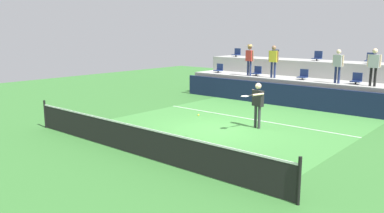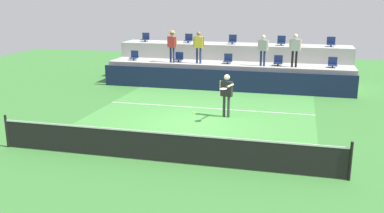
# 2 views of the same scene
# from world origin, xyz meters

# --- Properties ---
(ground_plane) EXTENTS (40.00, 40.00, 0.00)m
(ground_plane) POSITION_xyz_m (0.00, 0.00, 0.00)
(ground_plane) COLOR #336B2D
(court_inner_paint) EXTENTS (9.00, 10.00, 0.01)m
(court_inner_paint) POSITION_xyz_m (0.00, 1.00, 0.00)
(court_inner_paint) COLOR #3D7F38
(court_inner_paint) RESTS_ON ground_plane
(court_service_line) EXTENTS (9.00, 0.06, 0.00)m
(court_service_line) POSITION_xyz_m (0.00, 2.40, 0.01)
(court_service_line) COLOR white
(court_service_line) RESTS_ON ground_plane
(tennis_net) EXTENTS (10.48, 0.08, 1.07)m
(tennis_net) POSITION_xyz_m (0.00, -4.00, 0.50)
(tennis_net) COLOR black
(tennis_net) RESTS_ON ground_plane
(sponsor_backboard) EXTENTS (13.00, 0.16, 1.10)m
(sponsor_backboard) POSITION_xyz_m (0.00, 6.00, 0.55)
(sponsor_backboard) COLOR #141E42
(sponsor_backboard) RESTS_ON ground_plane
(seating_tier_lower) EXTENTS (13.00, 1.80, 1.25)m
(seating_tier_lower) POSITION_xyz_m (0.00, 7.30, 0.62)
(seating_tier_lower) COLOR #9E9E99
(seating_tier_lower) RESTS_ON ground_plane
(seating_tier_upper) EXTENTS (13.00, 1.80, 2.10)m
(seating_tier_upper) POSITION_xyz_m (0.00, 9.10, 1.05)
(seating_tier_upper) COLOR #9E9E99
(seating_tier_upper) RESTS_ON ground_plane
(stadium_chair_lower_far_left) EXTENTS (0.44, 0.40, 0.52)m
(stadium_chair_lower_far_left) POSITION_xyz_m (-5.31, 7.23, 1.46)
(stadium_chair_lower_far_left) COLOR #2D2D33
(stadium_chair_lower_far_left) RESTS_ON seating_tier_lower
(stadium_chair_lower_left) EXTENTS (0.44, 0.40, 0.52)m
(stadium_chair_lower_left) POSITION_xyz_m (-2.69, 7.23, 1.46)
(stadium_chair_lower_left) COLOR #2D2D33
(stadium_chair_lower_left) RESTS_ON seating_tier_lower
(stadium_chair_lower_center) EXTENTS (0.44, 0.40, 0.52)m
(stadium_chair_lower_center) POSITION_xyz_m (0.03, 7.23, 1.46)
(stadium_chair_lower_center) COLOR #2D2D33
(stadium_chair_lower_center) RESTS_ON seating_tier_lower
(stadium_chair_lower_right) EXTENTS (0.44, 0.40, 0.52)m
(stadium_chair_lower_right) POSITION_xyz_m (2.66, 7.23, 1.46)
(stadium_chair_lower_right) COLOR #2D2D33
(stadium_chair_lower_right) RESTS_ON seating_tier_lower
(stadium_chair_lower_far_right) EXTENTS (0.44, 0.40, 0.52)m
(stadium_chair_lower_far_right) POSITION_xyz_m (5.35, 7.23, 1.46)
(stadium_chair_lower_far_right) COLOR #2D2D33
(stadium_chair_lower_far_right) RESTS_ON seating_tier_lower
(stadium_chair_upper_far_left) EXTENTS (0.44, 0.40, 0.52)m
(stadium_chair_upper_far_left) POSITION_xyz_m (-5.29, 9.03, 2.31)
(stadium_chair_upper_far_left) COLOR #2D2D33
(stadium_chair_upper_far_left) RESTS_ON seating_tier_upper
(stadium_chair_upper_left) EXTENTS (0.44, 0.40, 0.52)m
(stadium_chair_upper_left) POSITION_xyz_m (-2.63, 9.03, 2.31)
(stadium_chair_upper_left) COLOR #2D2D33
(stadium_chair_upper_left) RESTS_ON seating_tier_upper
(stadium_chair_upper_center) EXTENTS (0.44, 0.40, 0.52)m
(stadium_chair_upper_center) POSITION_xyz_m (-0.04, 9.03, 2.31)
(stadium_chair_upper_center) COLOR #2D2D33
(stadium_chair_upper_center) RESTS_ON seating_tier_upper
(stadium_chair_upper_right) EXTENTS (0.44, 0.40, 0.52)m
(stadium_chair_upper_right) POSITION_xyz_m (2.68, 9.03, 2.31)
(stadium_chair_upper_right) COLOR #2D2D33
(stadium_chair_upper_right) RESTS_ON seating_tier_upper
(stadium_chair_upper_far_right) EXTENTS (0.44, 0.40, 0.52)m
(stadium_chair_upper_far_right) POSITION_xyz_m (5.30, 9.03, 2.31)
(stadium_chair_upper_far_right) COLOR #2D2D33
(stadium_chair_upper_far_right) RESTS_ON seating_tier_upper
(tennis_player) EXTENTS (0.59, 1.29, 1.74)m
(tennis_player) POSITION_xyz_m (1.00, 1.22, 1.07)
(tennis_player) COLOR #2D2D33
(tennis_player) RESTS_ON ground_plane
(spectator_with_hat) EXTENTS (0.58, 0.48, 1.71)m
(spectator_with_hat) POSITION_xyz_m (-2.96, 6.85, 2.30)
(spectator_with_hat) COLOR navy
(spectator_with_hat) RESTS_ON seating_tier_lower
(spectator_in_grey) EXTENTS (0.59, 0.23, 1.69)m
(spectator_in_grey) POSITION_xyz_m (-1.49, 6.85, 2.27)
(spectator_in_grey) COLOR navy
(spectator_in_grey) RESTS_ON seating_tier_lower
(spectator_in_white) EXTENTS (0.56, 0.26, 1.58)m
(spectator_in_white) POSITION_xyz_m (1.88, 6.85, 2.19)
(spectator_in_white) COLOR navy
(spectator_in_white) RESTS_ON seating_tier_lower
(spectator_leaning_on_rail) EXTENTS (0.59, 0.23, 1.67)m
(spectator_leaning_on_rail) POSITION_xyz_m (3.46, 6.85, 2.26)
(spectator_leaning_on_rail) COLOR black
(spectator_leaning_on_rail) RESTS_ON seating_tier_lower
(tennis_ball) EXTENTS (0.07, 0.07, 0.07)m
(tennis_ball) POSITION_xyz_m (0.32, -1.46, 0.86)
(tennis_ball) COLOR #CCE033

